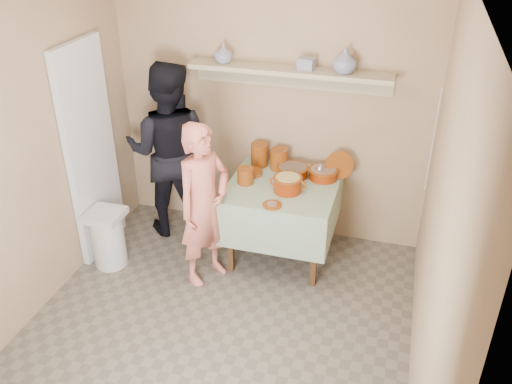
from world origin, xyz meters
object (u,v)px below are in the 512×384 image
(serving_table, at_px, (283,196))
(trash_bin, at_px, (108,238))
(person_cook, at_px, (204,205))
(cazuela_rice, at_px, (288,183))
(person_helper, at_px, (169,151))

(serving_table, height_order, trash_bin, serving_table)
(person_cook, height_order, cazuela_rice, person_cook)
(person_helper, bearing_deg, serving_table, 161.30)
(person_helper, bearing_deg, cazuela_rice, 156.37)
(person_helper, distance_m, cazuela_rice, 1.27)
(person_cook, xyz_separation_m, person_helper, (-0.61, 0.66, 0.14))
(person_cook, bearing_deg, trash_bin, 122.55)
(person_cook, distance_m, person_helper, 0.91)
(serving_table, bearing_deg, person_cook, -137.55)
(cazuela_rice, height_order, trash_bin, cazuela_rice)
(person_helper, height_order, serving_table, person_helper)
(cazuela_rice, xyz_separation_m, trash_bin, (-1.56, -0.48, -0.56))
(serving_table, bearing_deg, cazuela_rice, -60.24)
(person_cook, relative_size, trash_bin, 2.64)
(cazuela_rice, bearing_deg, person_helper, 167.78)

